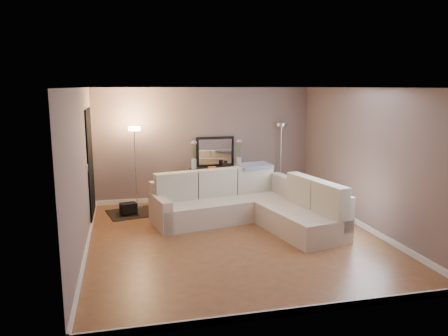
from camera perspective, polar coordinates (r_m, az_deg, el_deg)
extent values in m
cube|color=brown|center=(7.79, 1.36, -9.08)|extent=(5.00, 5.50, 0.01)
cube|color=white|center=(7.33, 1.45, 10.50)|extent=(5.00, 5.50, 0.01)
cube|color=#7E6761|center=(10.11, -2.53, 3.11)|extent=(5.00, 0.02, 2.60)
cube|color=#7E6761|center=(4.89, 9.57, -5.18)|extent=(5.00, 0.02, 2.60)
cube|color=#7E6761|center=(7.25, -18.18, -0.41)|extent=(0.02, 5.50, 2.60)
cube|color=#7E6761|center=(8.43, 18.15, 1.08)|extent=(0.02, 5.50, 2.60)
cube|color=white|center=(10.33, -2.45, -3.80)|extent=(5.00, 0.03, 0.10)
cube|color=white|center=(5.39, 9.04, -18.01)|extent=(5.00, 0.03, 0.10)
cube|color=white|center=(7.57, -17.44, -9.73)|extent=(0.03, 5.50, 0.10)
cube|color=white|center=(8.70, 17.54, -7.07)|extent=(0.03, 5.50, 0.10)
cube|color=black|center=(8.95, -17.02, 0.37)|extent=(0.02, 1.20, 2.20)
cube|color=white|center=(8.10, -17.44, 0.02)|extent=(0.02, 0.08, 0.12)
cube|color=beige|center=(8.74, -0.02, -5.37)|extent=(2.92, 1.50, 0.43)
cube|color=beige|center=(8.99, -1.02, -2.93)|extent=(2.77, 0.77, 0.60)
cube|color=beige|center=(8.27, -8.30, -5.79)|extent=(0.38, 0.98, 0.60)
cube|color=beige|center=(8.06, 9.97, -6.92)|extent=(1.29, 1.87, 0.43)
cube|color=beige|center=(8.56, 10.27, -3.79)|extent=(0.75, 2.66, 0.60)
cube|color=beige|center=(8.52, -6.31, -2.43)|extent=(0.87, 0.40, 0.56)
cube|color=beige|center=(8.82, -1.03, -1.91)|extent=(0.87, 0.40, 0.56)
cube|color=beige|center=(9.19, 3.86, -1.42)|extent=(0.87, 0.40, 0.56)
cube|color=beige|center=(8.33, 10.28, -2.85)|extent=(0.39, 0.80, 0.56)
cube|color=beige|center=(7.70, 13.70, -4.08)|extent=(0.39, 0.80, 0.56)
cube|color=gray|center=(9.19, 4.04, 0.32)|extent=(0.79, 0.57, 0.09)
cube|color=black|center=(9.99, -0.95, -0.18)|extent=(1.25, 0.35, 0.04)
cube|color=black|center=(9.83, -4.05, -2.67)|extent=(0.04, 0.04, 0.73)
cube|color=black|center=(10.09, -4.30, -2.33)|extent=(0.04, 0.04, 0.73)
cube|color=black|center=(10.08, 2.43, -2.32)|extent=(0.04, 0.04, 0.73)
cube|color=black|center=(10.33, 2.02, -2.00)|extent=(0.04, 0.04, 0.73)
cube|color=black|center=(10.11, -0.94, -3.39)|extent=(1.17, 0.32, 0.03)
cube|color=#BF3333|center=(9.99, -3.82, -2.96)|extent=(0.03, 0.15, 0.18)
cube|color=#3359A5|center=(10.00, -3.59, -2.90)|extent=(0.04, 0.15, 0.20)
cube|color=gold|center=(10.00, -3.34, -2.83)|extent=(0.04, 0.15, 0.22)
cube|color=#3F7F4C|center=(10.02, -3.05, -2.92)|extent=(0.05, 0.15, 0.18)
cube|color=#994C99|center=(10.02, -2.80, -2.85)|extent=(0.03, 0.15, 0.20)
cube|color=orange|center=(10.03, -2.58, -2.79)|extent=(0.04, 0.15, 0.22)
cube|color=#262626|center=(10.04, -2.32, -2.88)|extent=(0.04, 0.15, 0.18)
cube|color=#4C99B2|center=(10.05, -2.04, -2.81)|extent=(0.05, 0.15, 0.20)
cube|color=#B2A58C|center=(10.05, -1.79, -2.75)|extent=(0.03, 0.15, 0.22)
cube|color=brown|center=(10.07, -1.57, -2.84)|extent=(0.04, 0.15, 0.18)
cube|color=navy|center=(10.07, -1.32, -2.77)|extent=(0.04, 0.15, 0.20)
cube|color=gold|center=(10.08, -1.03, -2.71)|extent=(0.05, 0.15, 0.22)
cube|color=black|center=(10.08, -1.17, 2.15)|extent=(0.88, 0.04, 0.69)
cube|color=white|center=(10.06, -1.14, 2.13)|extent=(0.77, 0.02, 0.58)
cube|color=#C97023|center=(9.93, -1.57, 0.05)|extent=(0.17, 0.12, 0.04)
cube|color=black|center=(9.96, 0.07, 0.35)|extent=(0.10, 0.02, 0.12)
cube|color=black|center=(9.99, 0.71, 0.32)|extent=(0.08, 0.02, 0.11)
cylinder|color=silver|center=(9.86, -3.96, 0.52)|extent=(0.12, 0.12, 0.23)
cylinder|color=#38722D|center=(9.81, -4.07, 2.07)|extent=(0.09, 0.01, 0.40)
sphere|color=#E5598C|center=(9.78, -4.21, 3.23)|extent=(0.07, 0.07, 0.07)
cylinder|color=#38722D|center=(9.81, -4.03, 2.12)|extent=(0.05, 0.01, 0.42)
sphere|color=white|center=(9.78, -4.10, 3.34)|extent=(0.07, 0.07, 0.07)
cylinder|color=#38722D|center=(9.81, -3.98, 2.18)|extent=(0.01, 0.01, 0.44)
sphere|color=#598CE5|center=(9.78, -3.99, 3.46)|extent=(0.07, 0.07, 0.07)
cylinder|color=#38722D|center=(9.82, -3.93, 2.07)|extent=(0.05, 0.01, 0.40)
sphere|color=#E58C4C|center=(9.79, -3.88, 3.24)|extent=(0.07, 0.07, 0.07)
cylinder|color=#38722D|center=(9.82, -3.88, 2.13)|extent=(0.10, 0.01, 0.41)
sphere|color=#D866B2|center=(9.79, -3.78, 3.35)|extent=(0.07, 0.07, 0.07)
cylinder|color=silver|center=(10.09, 1.97, 0.77)|extent=(0.12, 0.12, 0.23)
cylinder|color=#38722D|center=(10.04, 1.88, 2.28)|extent=(0.09, 0.01, 0.40)
sphere|color=#E5598C|center=(10.01, 1.78, 3.42)|extent=(0.07, 0.07, 0.07)
cylinder|color=#38722D|center=(10.04, 1.93, 2.34)|extent=(0.05, 0.01, 0.42)
sphere|color=white|center=(10.01, 1.88, 3.53)|extent=(0.07, 0.07, 0.07)
cylinder|color=#38722D|center=(10.04, 1.98, 2.39)|extent=(0.01, 0.01, 0.44)
sphere|color=#598CE5|center=(10.01, 1.98, 3.64)|extent=(0.07, 0.07, 0.07)
cylinder|color=#38722D|center=(10.05, 2.02, 2.28)|extent=(0.05, 0.01, 0.40)
sphere|color=#E58C4C|center=(10.02, 2.09, 3.43)|extent=(0.07, 0.07, 0.07)
cylinder|color=#38722D|center=(10.05, 2.07, 2.34)|extent=(0.10, 0.01, 0.41)
sphere|color=#D866B2|center=(10.03, 2.19, 3.54)|extent=(0.07, 0.07, 0.07)
cylinder|color=silver|center=(9.75, -11.26, -5.10)|extent=(0.28, 0.28, 0.03)
cylinder|color=silver|center=(9.56, -11.44, -0.21)|extent=(0.03, 0.03, 1.69)
cylinder|color=#FFBF72|center=(9.44, -11.64, 5.03)|extent=(0.30, 0.30, 0.08)
cylinder|color=silver|center=(10.66, 7.30, -3.62)|extent=(0.25, 0.25, 0.03)
cylinder|color=silver|center=(10.49, 7.41, 0.86)|extent=(0.03, 0.03, 1.69)
cylinder|color=silver|center=(10.38, 7.53, 5.65)|extent=(0.27, 0.27, 0.08)
cube|color=black|center=(9.41, -11.32, -5.71)|extent=(1.31, 1.09, 0.02)
cube|color=black|center=(9.24, -12.38, -5.13)|extent=(0.37, 0.30, 0.21)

